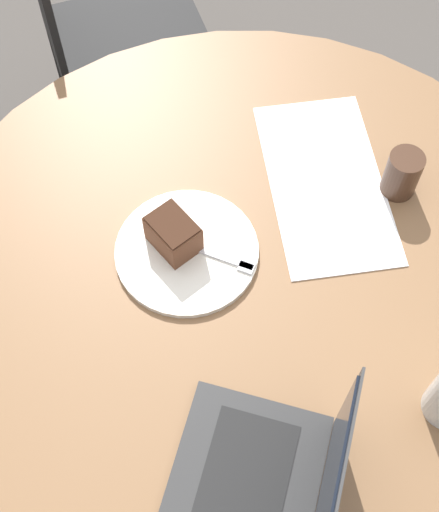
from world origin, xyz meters
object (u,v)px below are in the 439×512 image
(coffee_glass, at_px, (403,174))
(chair, at_px, (104,40))
(laptop, at_px, (263,505))
(plate, at_px, (188,251))

(coffee_glass, bearing_deg, chair, 50.47)
(chair, distance_m, coffee_glass, 0.98)
(laptop, bearing_deg, coffee_glass, -9.46)
(plate, distance_m, laptop, 0.47)
(plate, xyz_separation_m, laptop, (-0.44, -0.17, 0.04))
(plate, bearing_deg, chair, 23.13)
(coffee_glass, bearing_deg, laptop, 160.37)
(chair, relative_size, plate, 3.68)
(chair, bearing_deg, plate, -1.20)
(plate, relative_size, laptop, 0.71)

